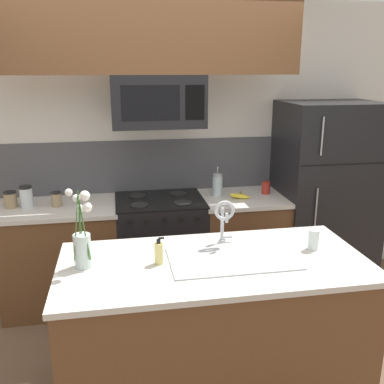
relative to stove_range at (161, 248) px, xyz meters
The scene contains 21 objects.
ground_plane 1.01m from the stove_range, 90.00° to the right, with size 10.00×10.00×0.00m, color brown.
rear_partition 0.97m from the stove_range, 51.72° to the left, with size 5.20×0.10×2.60m, color silver.
splash_band 0.76m from the stove_range, 90.00° to the left, with size 3.39×0.01×0.48m, color #4C4C51.
back_counter_left 0.85m from the stove_range, behind, with size 0.98×0.65×0.91m.
back_counter_right 0.75m from the stove_range, ahead, with size 0.76×0.65×0.91m.
stove_range is the anchor object (origin of this frame).
microwave 1.30m from the stove_range, 89.84° to the right, with size 0.74×0.40×0.41m.
upper_cabinet_band 1.81m from the stove_range, 155.27° to the right, with size 2.44×0.34×0.60m, color brown.
refrigerator 1.59m from the stove_range, ahead, with size 0.86×0.74×1.73m.
storage_jar_tall 1.33m from the stove_range, behind, with size 0.10×0.10×0.13m.
storage_jar_medium 1.22m from the stove_range, behind, with size 0.10×0.10×0.18m.
storage_jar_short 1.00m from the stove_range, behind, with size 0.08×0.08×0.12m.
banana_bunch 0.85m from the stove_range, ahead, with size 0.19×0.12×0.08m.
french_press 0.76m from the stove_range, ahead, with size 0.09×0.09×0.27m.
coffee_tin 1.10m from the stove_range, ahead, with size 0.08×0.08×0.11m, color #B22D23.
island_counter 1.27m from the stove_range, 81.08° to the right, with size 1.84×0.87×0.91m.
kitchen_sink 1.34m from the stove_range, 76.17° to the right, with size 0.76×0.44×0.16m.
sink_faucet 1.26m from the stove_range, 73.36° to the right, with size 0.14×0.14×0.31m.
dish_soap_bottle 1.35m from the stove_range, 96.16° to the right, with size 0.06×0.05×0.16m.
drinking_glass 1.56m from the stove_range, 54.60° to the right, with size 0.07×0.07×0.13m.
flower_vase 1.46m from the stove_range, 115.08° to the right, with size 0.14×0.14×0.48m.
Camera 1 is at (-0.35, -2.63, 2.02)m, focal length 40.00 mm.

